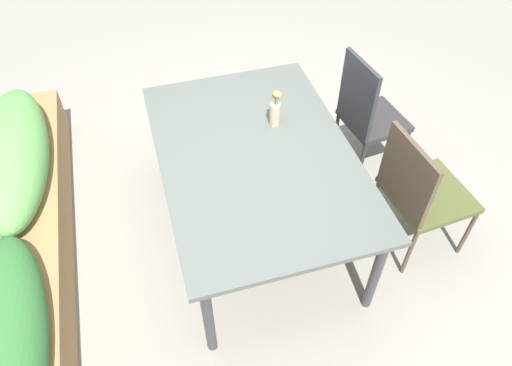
# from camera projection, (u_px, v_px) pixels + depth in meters

# --- Properties ---
(ground_plane) EXTENTS (12.00, 12.00, 0.00)m
(ground_plane) POSITION_uv_depth(u_px,v_px,m) (243.00, 227.00, 3.41)
(ground_plane) COLOR gray
(dining_table) EXTENTS (1.72, 1.16, 0.73)m
(dining_table) POSITION_uv_depth(u_px,v_px,m) (256.00, 160.00, 2.91)
(dining_table) COLOR #4C514C
(dining_table) RESTS_ON ground
(chair_near_right) EXTENTS (0.47, 0.47, 0.99)m
(chair_near_right) POSITION_uv_depth(u_px,v_px,m) (367.00, 112.00, 3.44)
(chair_near_right) COLOR #2C292A
(chair_near_right) RESTS_ON ground
(chair_near_left) EXTENTS (0.52, 0.52, 0.94)m
(chair_near_left) POSITION_uv_depth(u_px,v_px,m) (420.00, 190.00, 2.95)
(chair_near_left) COLOR #464B25
(chair_near_left) RESTS_ON ground
(flower_vase) EXTENTS (0.07, 0.07, 0.27)m
(flower_vase) POSITION_uv_depth(u_px,v_px,m) (275.00, 110.00, 2.98)
(flower_vase) COLOR tan
(flower_vase) RESTS_ON dining_table
(planter_box) EXTENTS (3.17, 0.49, 0.69)m
(planter_box) POSITION_uv_depth(u_px,v_px,m) (19.00, 251.00, 2.88)
(planter_box) COLOR olive
(planter_box) RESTS_ON ground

